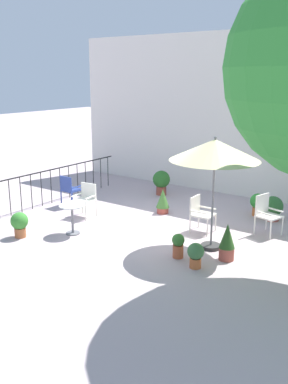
{
  "coord_description": "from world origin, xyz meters",
  "views": [
    {
      "loc": [
        6.02,
        -8.45,
        3.68
      ],
      "look_at": [
        0.0,
        -0.14,
        0.91
      ],
      "focal_mm": 40.82,
      "sensor_mm": 36.0,
      "label": 1
    }
  ],
  "objects_px": {
    "potted_plant_1": "(20,223)",
    "potted_plant_3": "(163,201)",
    "patio_chair_1": "(200,212)",
    "patio_chair_2": "(266,212)",
    "potted_plant_2": "(258,203)",
    "potted_plant_6": "(273,208)",
    "potted_plant_5": "(161,181)",
    "potted_plant_7": "(227,242)",
    "patio_umbrella_0": "(215,151)",
    "patio_chair_3": "(69,188)",
    "potted_plant_4": "(196,254)",
    "patio_chair_0": "(86,197)",
    "cafe_table_0": "(72,214)",
    "potted_plant_0": "(178,245)"
  },
  "relations": [
    {
      "from": "potted_plant_1",
      "to": "potted_plant_3",
      "type": "height_order",
      "value": "potted_plant_3"
    },
    {
      "from": "patio_chair_1",
      "to": "patio_chair_2",
      "type": "bearing_deg",
      "value": 29.34
    },
    {
      "from": "potted_plant_2",
      "to": "potted_plant_6",
      "type": "height_order",
      "value": "potted_plant_6"
    },
    {
      "from": "potted_plant_5",
      "to": "potted_plant_7",
      "type": "relative_size",
      "value": 0.99
    },
    {
      "from": "patio_umbrella_0",
      "to": "potted_plant_2",
      "type": "relative_size",
      "value": 4.04
    },
    {
      "from": "patio_chair_3",
      "to": "potted_plant_4",
      "type": "xyz_separation_m",
      "value": [
        5.04,
        -1.57,
        -0.23
      ]
    },
    {
      "from": "patio_chair_1",
      "to": "potted_plant_7",
      "type": "bearing_deg",
      "value": -42.77
    },
    {
      "from": "patio_chair_2",
      "to": "patio_chair_3",
      "type": "xyz_separation_m",
      "value": [
        -5.45,
        -1.07,
        -0.02
      ]
    },
    {
      "from": "patio_chair_3",
      "to": "potted_plant_7",
      "type": "height_order",
      "value": "patio_chair_3"
    },
    {
      "from": "patio_chair_1",
      "to": "potted_plant_6",
      "type": "height_order",
      "value": "patio_chair_1"
    },
    {
      "from": "patio_umbrella_0",
      "to": "patio_chair_0",
      "type": "height_order",
      "value": "patio_umbrella_0"
    },
    {
      "from": "patio_chair_0",
      "to": "patio_chair_2",
      "type": "xyz_separation_m",
      "value": [
        4.39,
        1.52,
        0.02
      ]
    },
    {
      "from": "potted_plant_7",
      "to": "patio_chair_2",
      "type": "bearing_deg",
      "value": 87.67
    },
    {
      "from": "patio_umbrella_0",
      "to": "potted_plant_2",
      "type": "height_order",
      "value": "patio_umbrella_0"
    },
    {
      "from": "potted_plant_1",
      "to": "potted_plant_3",
      "type": "bearing_deg",
      "value": 64.18
    },
    {
      "from": "cafe_table_0",
      "to": "potted_plant_7",
      "type": "xyz_separation_m",
      "value": [
        3.64,
        0.75,
        -0.1
      ]
    },
    {
      "from": "patio_chair_1",
      "to": "potted_plant_3",
      "type": "distance_m",
      "value": 1.67
    },
    {
      "from": "patio_chair_3",
      "to": "potted_plant_3",
      "type": "relative_size",
      "value": 1.31
    },
    {
      "from": "potted_plant_1",
      "to": "patio_chair_1",
      "type": "bearing_deg",
      "value": 41.27
    },
    {
      "from": "patio_umbrella_0",
      "to": "potted_plant_1",
      "type": "xyz_separation_m",
      "value": [
        -3.93,
        -2.01,
        -1.81
      ]
    },
    {
      "from": "patio_chair_0",
      "to": "potted_plant_6",
      "type": "bearing_deg",
      "value": 31.91
    },
    {
      "from": "patio_chair_2",
      "to": "potted_plant_0",
      "type": "distance_m",
      "value": 2.61
    },
    {
      "from": "patio_chair_0",
      "to": "potted_plant_5",
      "type": "distance_m",
      "value": 3.02
    },
    {
      "from": "patio_chair_2",
      "to": "potted_plant_2",
      "type": "xyz_separation_m",
      "value": [
        -0.69,
        1.23,
        -0.19
      ]
    },
    {
      "from": "potted_plant_1",
      "to": "patio_umbrella_0",
      "type": "bearing_deg",
      "value": 27.11
    },
    {
      "from": "patio_chair_0",
      "to": "potted_plant_5",
      "type": "height_order",
      "value": "patio_chair_0"
    },
    {
      "from": "potted_plant_2",
      "to": "potted_plant_7",
      "type": "xyz_separation_m",
      "value": [
        0.61,
        -3.17,
        0.04
      ]
    },
    {
      "from": "patio_umbrella_0",
      "to": "potted_plant_5",
      "type": "relative_size",
      "value": 3.18
    },
    {
      "from": "patio_chair_2",
      "to": "potted_plant_7",
      "type": "distance_m",
      "value": 1.95
    },
    {
      "from": "patio_chair_0",
      "to": "patio_chair_3",
      "type": "xyz_separation_m",
      "value": [
        -1.06,
        0.45,
        -0.0
      ]
    },
    {
      "from": "patio_chair_0",
      "to": "potted_plant_0",
      "type": "xyz_separation_m",
      "value": [
        3.44,
        -0.9,
        -0.24
      ]
    },
    {
      "from": "patio_chair_2",
      "to": "potted_plant_3",
      "type": "bearing_deg",
      "value": -178.24
    },
    {
      "from": "potted_plant_5",
      "to": "potted_plant_6",
      "type": "relative_size",
      "value": 1.2
    },
    {
      "from": "potted_plant_3",
      "to": "potted_plant_2",
      "type": "bearing_deg",
      "value": 31.1
    },
    {
      "from": "potted_plant_1",
      "to": "potted_plant_5",
      "type": "bearing_deg",
      "value": 83.22
    },
    {
      "from": "potted_plant_3",
      "to": "potted_plant_4",
      "type": "bearing_deg",
      "value": -46.03
    },
    {
      "from": "potted_plant_0",
      "to": "potted_plant_1",
      "type": "xyz_separation_m",
      "value": [
        -3.61,
        -1.15,
        0.07
      ]
    },
    {
      "from": "potted_plant_5",
      "to": "patio_chair_0",
      "type": "bearing_deg",
      "value": -98.23
    },
    {
      "from": "patio_chair_0",
      "to": "potted_plant_1",
      "type": "bearing_deg",
      "value": -94.66
    },
    {
      "from": "potted_plant_0",
      "to": "potted_plant_1",
      "type": "relative_size",
      "value": 0.86
    },
    {
      "from": "potted_plant_1",
      "to": "potted_plant_4",
      "type": "bearing_deg",
      "value": 12.66
    },
    {
      "from": "patio_chair_3",
      "to": "potted_plant_1",
      "type": "distance_m",
      "value": 2.66
    },
    {
      "from": "potted_plant_3",
      "to": "potted_plant_4",
      "type": "distance_m",
      "value": 3.55
    },
    {
      "from": "cafe_table_0",
      "to": "potted_plant_6",
      "type": "xyz_separation_m",
      "value": [
        3.51,
        3.77,
        -0.15
      ]
    },
    {
      "from": "patio_chair_3",
      "to": "potted_plant_6",
      "type": "distance_m",
      "value": 5.66
    },
    {
      "from": "potted_plant_0",
      "to": "potted_plant_6",
      "type": "distance_m",
      "value": 3.58
    },
    {
      "from": "potted_plant_4",
      "to": "potted_plant_6",
      "type": "xyz_separation_m",
      "value": [
        0.2,
        3.72,
        0.05
      ]
    },
    {
      "from": "potted_plant_0",
      "to": "potted_plant_6",
      "type": "relative_size",
      "value": 0.81
    },
    {
      "from": "potted_plant_4",
      "to": "patio_chair_3",
      "type": "bearing_deg",
      "value": 162.72
    },
    {
      "from": "patio_chair_1",
      "to": "potted_plant_2",
      "type": "xyz_separation_m",
      "value": [
        0.66,
        1.99,
        -0.15
      ]
    }
  ]
}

